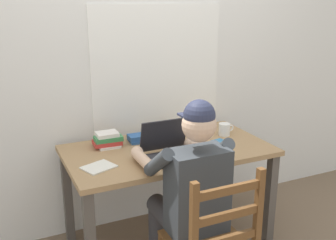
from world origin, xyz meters
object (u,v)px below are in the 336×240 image
at_px(computer_mouse, 213,150).
at_px(coffee_mug_white, 225,129).
at_px(coffee_mug_dark, 173,129).
at_px(laptop, 169,149).
at_px(book_stack_side, 142,138).
at_px(seated_person, 189,187).
at_px(landscape_photo_print, 218,142).
at_px(desk, 168,161).
at_px(book_stack_main, 108,140).

relative_size(computer_mouse, coffee_mug_white, 0.81).
bearing_deg(coffee_mug_dark, laptop, -118.41).
bearing_deg(computer_mouse, coffee_mug_dark, 101.10).
height_order(coffee_mug_white, book_stack_side, coffee_mug_white).
bearing_deg(book_stack_side, seated_person, -86.71).
height_order(book_stack_side, landscape_photo_print, book_stack_side).
bearing_deg(coffee_mug_dark, book_stack_side, -172.51).
height_order(computer_mouse, landscape_photo_print, computer_mouse).
bearing_deg(seated_person, desk, 80.81).
xyz_separation_m(seated_person, laptop, (0.02, 0.32, 0.13)).
distance_m(seated_person, landscape_photo_print, 0.62).
bearing_deg(landscape_photo_print, desk, 160.99).
xyz_separation_m(computer_mouse, coffee_mug_white, (0.26, 0.28, 0.03)).
bearing_deg(desk, coffee_mug_dark, 57.99).
bearing_deg(landscape_photo_print, seated_person, -150.66).
bearing_deg(coffee_mug_white, book_stack_main, 171.78).
bearing_deg(coffee_mug_dark, book_stack_main, -174.88).
height_order(laptop, landscape_photo_print, laptop).
bearing_deg(landscape_photo_print, book_stack_side, 140.02).
bearing_deg(landscape_photo_print, laptop, 179.68).
height_order(desk, book_stack_side, book_stack_side).
xyz_separation_m(coffee_mug_white, landscape_photo_print, (-0.12, -0.11, -0.04)).
height_order(seated_person, coffee_mug_dark, seated_person).
height_order(laptop, computer_mouse, laptop).
height_order(seated_person, computer_mouse, seated_person).
bearing_deg(seated_person, book_stack_side, 93.29).
relative_size(laptop, coffee_mug_dark, 2.89).
distance_m(coffee_mug_dark, landscape_photo_print, 0.36).
height_order(computer_mouse, book_stack_main, book_stack_main).
distance_m(desk, landscape_photo_print, 0.39).
height_order(desk, coffee_mug_white, coffee_mug_white).
distance_m(seated_person, book_stack_side, 0.67).
bearing_deg(laptop, book_stack_side, 99.51).
relative_size(desk, book_stack_side, 7.02).
relative_size(desk, computer_mouse, 13.99).
distance_m(desk, computer_mouse, 0.34).
relative_size(coffee_mug_dark, landscape_photo_print, 0.88).
distance_m(coffee_mug_white, book_stack_main, 0.88).
relative_size(desk, laptop, 4.24).
xyz_separation_m(laptop, book_stack_side, (-0.06, 0.35, -0.03)).
distance_m(desk, laptop, 0.21).
xyz_separation_m(book_stack_main, landscape_photo_print, (0.75, -0.23, -0.05)).
relative_size(seated_person, book_stack_main, 6.08).
xyz_separation_m(laptop, book_stack_main, (-0.31, 0.33, -0.00)).
xyz_separation_m(coffee_mug_white, coffee_mug_dark, (-0.35, 0.17, 0.00)).
distance_m(computer_mouse, landscape_photo_print, 0.22).
relative_size(coffee_mug_white, landscape_photo_print, 0.95).
bearing_deg(book_stack_side, computer_mouse, -49.70).
height_order(desk, laptop, laptop).
xyz_separation_m(laptop, landscape_photo_print, (0.43, 0.10, -0.05)).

